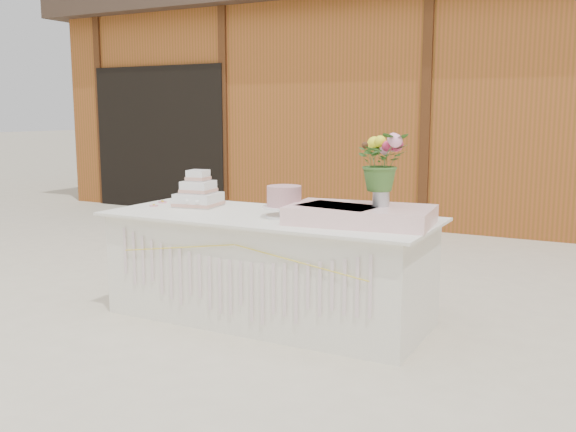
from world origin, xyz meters
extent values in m
plane|color=beige|center=(0.00, 0.00, 0.00)|extent=(80.00, 80.00, 0.00)
cube|color=brown|center=(0.00, 6.00, 1.50)|extent=(12.00, 4.00, 3.00)
cube|color=black|center=(-4.20, 3.98, 1.10)|extent=(2.40, 0.08, 2.20)
cube|color=silver|center=(0.00, 0.00, 0.38)|extent=(2.28, 0.88, 0.75)
cube|color=silver|center=(0.00, 0.00, 0.76)|extent=(2.40, 1.00, 0.02)
cube|color=white|center=(-0.70, 0.13, 0.82)|extent=(0.34, 0.34, 0.10)
cube|color=#D89B88|center=(-0.70, 0.13, 0.79)|extent=(0.35, 0.35, 0.02)
cube|color=white|center=(-0.70, 0.13, 0.92)|extent=(0.25, 0.25, 0.10)
cube|color=#D89B88|center=(-0.70, 0.13, 0.90)|extent=(0.26, 0.26, 0.02)
cube|color=white|center=(-0.70, 0.13, 1.01)|extent=(0.16, 0.16, 0.09)
cube|color=#D89B88|center=(-0.70, 0.13, 0.99)|extent=(0.17, 0.17, 0.02)
cylinder|color=white|center=(0.15, -0.03, 0.78)|extent=(0.26, 0.26, 0.02)
cylinder|color=white|center=(0.15, -0.03, 0.81)|extent=(0.08, 0.08, 0.05)
cylinder|color=white|center=(0.15, -0.03, 0.84)|extent=(0.31, 0.31, 0.01)
cylinder|color=#CA9195|center=(0.15, -0.03, 0.92)|extent=(0.24, 0.24, 0.14)
cube|color=#F6C6C5|center=(0.72, -0.03, 0.83)|extent=(0.98, 0.63, 0.12)
cylinder|color=silver|center=(0.84, 0.02, 0.96)|extent=(0.11, 0.11, 0.15)
imported|color=#3C6829|center=(0.84, 0.02, 1.23)|extent=(0.45, 0.44, 0.38)
camera|label=1|loc=(2.24, -3.95, 1.50)|focal=40.00mm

